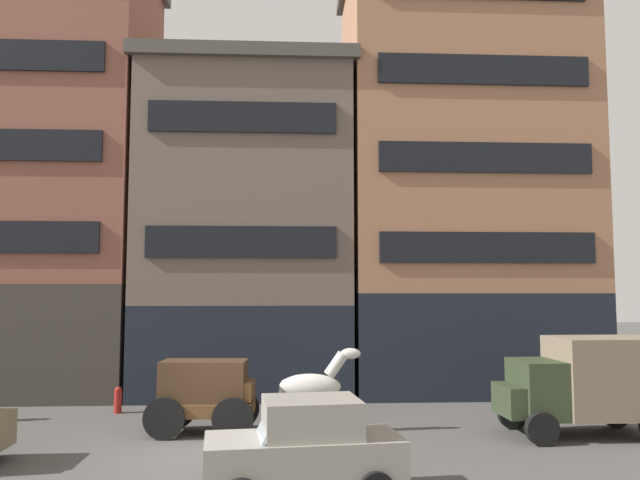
{
  "coord_description": "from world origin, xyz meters",
  "views": [
    {
      "loc": [
        1.81,
        -14.94,
        3.87
      ],
      "look_at": [
        2.72,
        1.9,
        5.28
      ],
      "focal_mm": 34.36,
      "sensor_mm": 36.0,
      "label": 1
    }
  ],
  "objects_px": {
    "sedan_parked_curb": "(305,448)",
    "fire_hydrant_curbside": "(118,399)",
    "draft_horse": "(314,386)",
    "delivery_truck_near": "(586,382)",
    "cargo_wagon": "(206,391)"
  },
  "relations": [
    {
      "from": "sedan_parked_curb",
      "to": "fire_hydrant_curbside",
      "type": "height_order",
      "value": "sedan_parked_curb"
    },
    {
      "from": "delivery_truck_near",
      "to": "fire_hydrant_curbside",
      "type": "relative_size",
      "value": 5.28
    },
    {
      "from": "cargo_wagon",
      "to": "fire_hydrant_curbside",
      "type": "bearing_deg",
      "value": 135.97
    },
    {
      "from": "delivery_truck_near",
      "to": "sedan_parked_curb",
      "type": "height_order",
      "value": "delivery_truck_near"
    },
    {
      "from": "cargo_wagon",
      "to": "sedan_parked_curb",
      "type": "distance_m",
      "value": 5.85
    },
    {
      "from": "cargo_wagon",
      "to": "fire_hydrant_curbside",
      "type": "relative_size",
      "value": 3.59
    },
    {
      "from": "draft_horse",
      "to": "sedan_parked_curb",
      "type": "relative_size",
      "value": 0.61
    },
    {
      "from": "cargo_wagon",
      "to": "sedan_parked_curb",
      "type": "bearing_deg",
      "value": -64.0
    },
    {
      "from": "draft_horse",
      "to": "sedan_parked_curb",
      "type": "xyz_separation_m",
      "value": [
        -0.39,
        -5.25,
        -0.36
      ]
    },
    {
      "from": "cargo_wagon",
      "to": "delivery_truck_near",
      "type": "distance_m",
      "value": 10.3
    },
    {
      "from": "sedan_parked_curb",
      "to": "fire_hydrant_curbside",
      "type": "bearing_deg",
      "value": 124.57
    },
    {
      "from": "draft_horse",
      "to": "delivery_truck_near",
      "type": "distance_m",
      "value": 7.36
    },
    {
      "from": "sedan_parked_curb",
      "to": "cargo_wagon",
      "type": "bearing_deg",
      "value": 116.0
    },
    {
      "from": "draft_horse",
      "to": "delivery_truck_near",
      "type": "height_order",
      "value": "delivery_truck_near"
    },
    {
      "from": "draft_horse",
      "to": "delivery_truck_near",
      "type": "relative_size",
      "value": 0.54
    }
  ]
}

